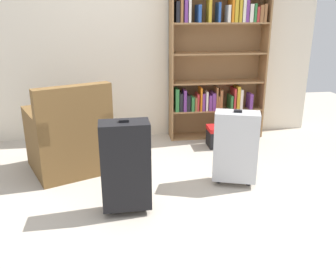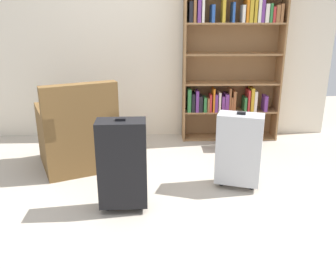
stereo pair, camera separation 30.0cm
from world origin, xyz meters
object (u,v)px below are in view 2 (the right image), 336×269
object	(u,v)px
bookshelf	(232,44)
storage_box	(236,138)
mug	(124,159)
suitcase_silver	(239,149)
suitcase_black	(122,164)
armchair	(78,137)

from	to	relation	value
bookshelf	storage_box	xyz separation A→B (m)	(0.03, -0.39, -1.03)
mug	suitcase_silver	distance (m)	1.26
suitcase_black	mug	bearing A→B (deg)	94.96
suitcase_silver	storage_box	bearing A→B (deg)	78.91
storage_box	suitcase_black	bearing A→B (deg)	-131.71
bookshelf	armchair	size ratio (longest dim) A/B	2.24
armchair	mug	xyz separation A→B (m)	(0.45, 0.05, -0.27)
bookshelf	suitcase_silver	bearing A→B (deg)	-96.71
suitcase_silver	suitcase_black	distance (m)	1.06
suitcase_silver	bookshelf	bearing A→B (deg)	83.29
mug	suitcase_black	distance (m)	1.00
storage_box	mug	bearing A→B (deg)	-162.86
storage_box	suitcase_black	world-z (taller)	suitcase_black
bookshelf	suitcase_black	bearing A→B (deg)	-123.89
suitcase_black	bookshelf	bearing A→B (deg)	56.11
armchair	mug	size ratio (longest dim) A/B	7.67
storage_box	suitcase_silver	xyz separation A→B (m)	(-0.19, -0.97, 0.24)
armchair	storage_box	size ratio (longest dim) A/B	2.29
bookshelf	storage_box	world-z (taller)	bookshelf
mug	storage_box	xyz separation A→B (m)	(1.26, 0.39, 0.08)
armchair	suitcase_black	world-z (taller)	armchair
armchair	storage_box	world-z (taller)	armchair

